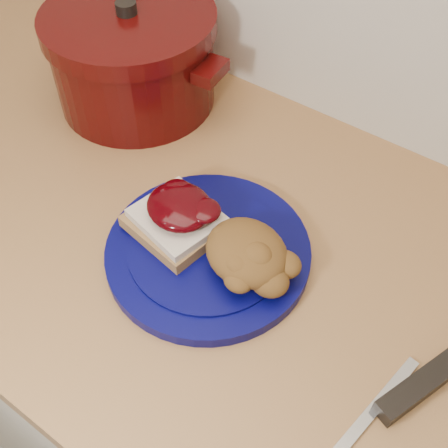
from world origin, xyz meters
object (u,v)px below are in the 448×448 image
Objects in this scene: plate at (208,252)px; butter_knife at (372,411)px; pepper_grinder at (137,63)px; dutch_oven at (133,58)px.

butter_knife is (0.26, -0.06, -0.01)m from plate.
plate is 0.34m from pepper_grinder.
plate is 0.26m from butter_knife.
dutch_oven reaches higher than butter_knife.
dutch_oven is 2.25× the size of pepper_grinder.
plate is 1.86× the size of pepper_grinder.
butter_knife is at bearing -25.12° from dutch_oven.
butter_knife is 0.51× the size of dutch_oven.
butter_knife is 1.15× the size of pepper_grinder.
plate is at bearing -33.99° from dutch_oven.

